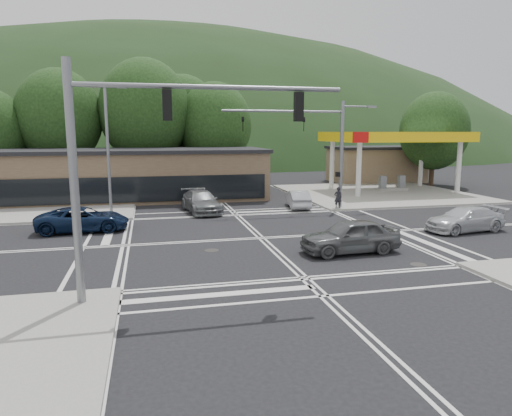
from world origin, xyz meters
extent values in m
plane|color=black|center=(0.00, 0.00, 0.00)|extent=(120.00, 120.00, 0.00)
cube|color=gray|center=(15.00, 15.00, 0.07)|extent=(16.00, 16.00, 0.15)
cube|color=gray|center=(-15.00, 15.00, 0.07)|extent=(16.00, 16.00, 0.15)
cylinder|color=silver|center=(12.00, 13.00, 2.50)|extent=(0.44, 0.44, 5.00)
cylinder|color=silver|center=(12.00, 19.00, 2.50)|extent=(0.44, 0.44, 5.00)
cylinder|color=silver|center=(22.00, 13.00, 2.50)|extent=(0.44, 0.44, 5.00)
cylinder|color=silver|center=(22.00, 19.00, 2.50)|extent=(0.44, 0.44, 5.00)
cube|color=silver|center=(17.00, 16.00, 5.30)|extent=(12.00, 8.00, 0.60)
cube|color=yellow|center=(17.00, 12.00, 5.30)|extent=(12.20, 0.25, 0.90)
cube|color=yellow|center=(17.00, 20.00, 5.30)|extent=(12.20, 0.25, 0.90)
cube|color=yellow|center=(11.00, 16.00, 5.30)|extent=(0.25, 8.20, 0.90)
cube|color=yellow|center=(23.00, 16.00, 5.30)|extent=(0.25, 8.20, 0.90)
cube|color=red|center=(11.50, 11.85, 5.30)|extent=(1.40, 0.12, 0.90)
cube|color=gray|center=(17.00, 16.00, 0.25)|extent=(3.00, 1.00, 0.30)
cube|color=slate|center=(16.00, 16.00, 0.95)|extent=(0.60, 0.50, 1.30)
cube|color=slate|center=(18.00, 16.00, 0.95)|extent=(0.60, 0.50, 1.30)
cube|color=#846B4F|center=(20.00, 25.00, 1.90)|extent=(10.00, 6.00, 3.80)
cube|color=brown|center=(-8.00, 17.00, 2.00)|extent=(24.00, 8.00, 4.00)
ellipsoid|color=#1E3517|center=(0.00, 90.00, 0.00)|extent=(252.00, 126.00, 140.00)
cylinder|color=#382619|center=(-14.00, 24.00, 2.42)|extent=(0.50, 0.50, 4.84)
ellipsoid|color=black|center=(-14.00, 24.00, 7.15)|extent=(8.00, 8.00, 9.20)
cylinder|color=#382619|center=(-6.00, 24.00, 2.64)|extent=(0.50, 0.50, 5.28)
ellipsoid|color=black|center=(-6.00, 24.00, 7.80)|extent=(9.00, 9.00, 10.35)
cylinder|color=#382619|center=(1.00, 24.00, 2.20)|extent=(0.50, 0.50, 4.40)
ellipsoid|color=black|center=(1.00, 24.00, 6.50)|extent=(7.60, 7.60, 8.74)
cylinder|color=#382619|center=(-2.00, 28.00, 2.42)|extent=(0.50, 0.50, 4.84)
ellipsoid|color=black|center=(-2.00, 28.00, 7.15)|extent=(8.40, 8.40, 9.66)
cylinder|color=#382619|center=(24.00, 20.00, 1.98)|extent=(0.50, 0.50, 3.96)
ellipsoid|color=black|center=(24.00, 20.00, 5.85)|extent=(7.20, 7.20, 8.28)
cylinder|color=slate|center=(-8.50, 9.00, 4.50)|extent=(0.20, 0.20, 9.00)
cylinder|color=slate|center=(-8.50, 9.00, 8.70)|extent=(2.20, 0.12, 0.12)
cube|color=slate|center=(-7.40, 9.00, 8.70)|extent=(0.60, 0.25, 0.15)
cylinder|color=slate|center=(8.20, 8.20, 4.00)|extent=(0.28, 0.28, 8.00)
cylinder|color=slate|center=(3.70, 8.20, 7.20)|extent=(9.00, 0.16, 0.16)
imported|color=black|center=(5.20, 8.20, 6.30)|extent=(0.16, 0.20, 1.00)
imported|color=black|center=(0.70, 8.20, 6.30)|extent=(0.16, 0.20, 1.00)
cylinder|color=slate|center=(9.40, 8.20, 7.60)|extent=(2.40, 0.12, 0.12)
cube|color=slate|center=(10.50, 8.20, 7.60)|extent=(0.70, 0.30, 0.15)
cube|color=black|center=(7.95, 8.20, 2.60)|extent=(0.25, 0.30, 0.35)
cylinder|color=slate|center=(-8.20, -8.20, 4.00)|extent=(0.28, 0.28, 8.00)
cylinder|color=slate|center=(-3.70, -8.20, 7.20)|extent=(9.00, 0.16, 0.16)
cube|color=black|center=(-5.20, -8.20, 6.60)|extent=(0.30, 0.25, 1.00)
cube|color=black|center=(-0.70, -8.20, 6.60)|extent=(0.30, 0.25, 1.00)
imported|color=#0C1A36|center=(-9.70, 4.09, 0.72)|extent=(5.22, 2.50, 1.43)
imported|color=#545658|center=(3.43, -3.90, 0.82)|extent=(4.88, 2.17, 1.63)
imported|color=silver|center=(12.03, -1.00, 0.71)|extent=(5.05, 2.49, 1.41)
imported|color=#B2B4BA|center=(5.18, 9.17, 0.67)|extent=(2.05, 4.24, 1.34)
imported|color=white|center=(1.00, 15.31, 0.71)|extent=(2.27, 4.37, 1.42)
imported|color=slate|center=(-2.25, 9.00, 0.77)|extent=(2.84, 5.54, 1.54)
imported|color=black|center=(7.72, 7.50, 0.94)|extent=(0.60, 0.42, 1.57)
camera|label=1|loc=(-5.87, -23.63, 5.73)|focal=32.00mm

